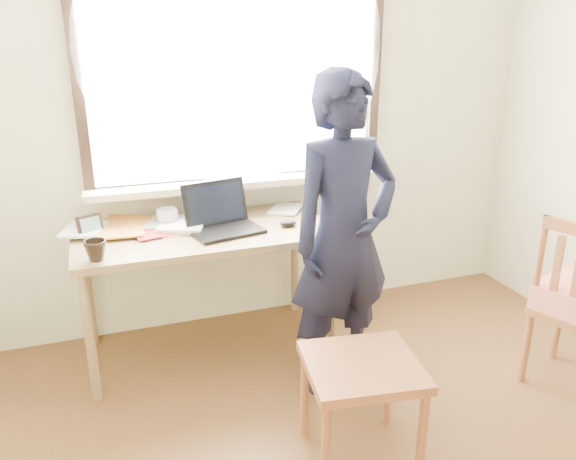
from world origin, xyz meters
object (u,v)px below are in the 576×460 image
object	(u,v)px
laptop	(221,219)
mug_dark	(96,250)
mug_white	(167,217)
work_chair	(362,378)
desk	(204,243)
person	(343,238)

from	to	relation	value
laptop	mug_dark	xyz separation A→B (m)	(-0.67, -0.23, -0.01)
mug_dark	mug_white	bearing A→B (deg)	45.78
laptop	mug_dark	distance (m)	0.71
laptop	work_chair	size ratio (longest dim) A/B	0.81
desk	person	world-z (taller)	person
laptop	mug_dark	bearing A→B (deg)	-160.99
laptop	work_chair	bearing A→B (deg)	-72.68
mug_white	mug_dark	world-z (taller)	mug_dark
work_chair	person	distance (m)	0.73
laptop	person	size ratio (longest dim) A/B	0.26
mug_white	work_chair	xyz separation A→B (m)	(0.61, -1.26, -0.39)
desk	mug_white	size ratio (longest dim) A/B	11.48
desk	laptop	world-z (taller)	laptop
work_chair	person	bearing A→B (deg)	73.96
person	mug_white	bearing A→B (deg)	128.79
laptop	mug_white	size ratio (longest dim) A/B	3.53
desk	work_chair	size ratio (longest dim) A/B	2.63
mug_white	mug_dark	size ratio (longest dim) A/B	1.13
laptop	desk	bearing A→B (deg)	164.08
laptop	mug_white	bearing A→B (deg)	146.73
desk	mug_dark	bearing A→B (deg)	-155.74
mug_white	mug_dark	bearing A→B (deg)	-134.22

